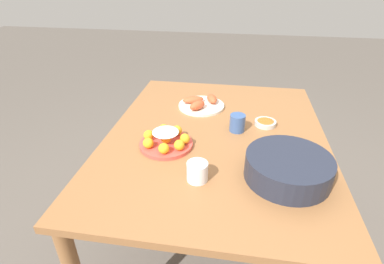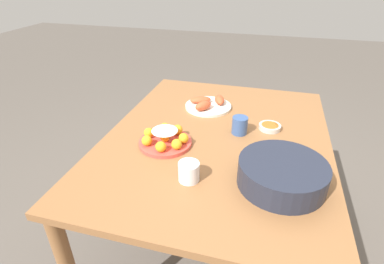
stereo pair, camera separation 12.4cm
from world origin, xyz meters
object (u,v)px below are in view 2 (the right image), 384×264
(serving_bowl, at_px, (282,173))
(seafood_platter, at_px, (208,104))
(dining_table, at_px, (216,153))
(cup_near, at_px, (189,172))
(sauce_bowl, at_px, (270,127))
(cup_far, at_px, (240,125))
(cake_plate, at_px, (165,139))

(serving_bowl, distance_m, seafood_platter, 0.69)
(dining_table, bearing_deg, cup_near, -6.54)
(dining_table, relative_size, sauce_bowl, 12.49)
(dining_table, distance_m, seafood_platter, 0.33)
(cup_near, bearing_deg, seafood_platter, -173.60)
(sauce_bowl, height_order, cup_far, cup_far)
(seafood_platter, height_order, cup_far, cup_far)
(dining_table, height_order, seafood_platter, seafood_platter)
(dining_table, bearing_deg, cake_plate, -56.66)
(cake_plate, height_order, seafood_platter, cake_plate)
(serving_bowl, relative_size, sauce_bowl, 3.03)
(cup_near, xyz_separation_m, cup_far, (-0.39, 0.13, 0.00))
(dining_table, height_order, sauce_bowl, sauce_bowl)
(dining_table, bearing_deg, sauce_bowl, 118.77)
(cup_near, bearing_deg, serving_bowl, 101.03)
(dining_table, height_order, cup_far, cup_far)
(serving_bowl, height_order, seafood_platter, serving_bowl)
(serving_bowl, relative_size, cup_near, 4.04)
(serving_bowl, bearing_deg, cup_near, -78.97)
(cake_plate, bearing_deg, cup_far, 121.64)
(serving_bowl, height_order, cup_far, serving_bowl)
(serving_bowl, bearing_deg, dining_table, -134.34)
(dining_table, bearing_deg, serving_bowl, 45.66)
(serving_bowl, height_order, cup_near, serving_bowl)
(serving_bowl, xyz_separation_m, cup_near, (0.06, -0.32, -0.01))
(seafood_platter, bearing_deg, sauce_bowl, 65.10)
(dining_table, relative_size, cup_near, 16.64)
(cake_plate, height_order, sauce_bowl, cake_plate)
(dining_table, xyz_separation_m, serving_bowl, (0.28, 0.29, 0.15))
(cake_plate, relative_size, seafood_platter, 0.92)
(cup_near, height_order, cup_far, cup_far)
(dining_table, distance_m, serving_bowl, 0.43)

